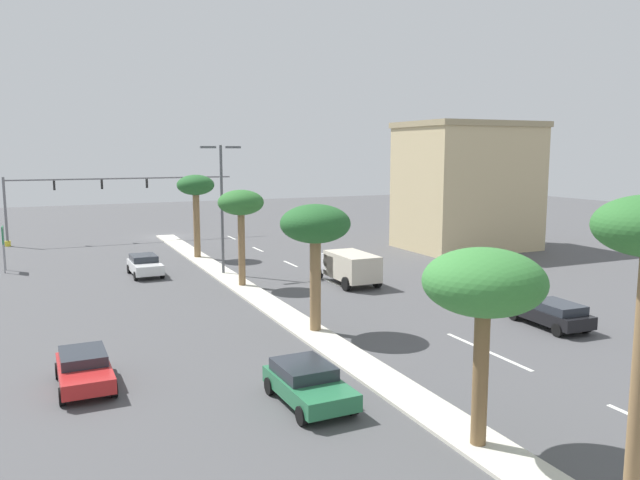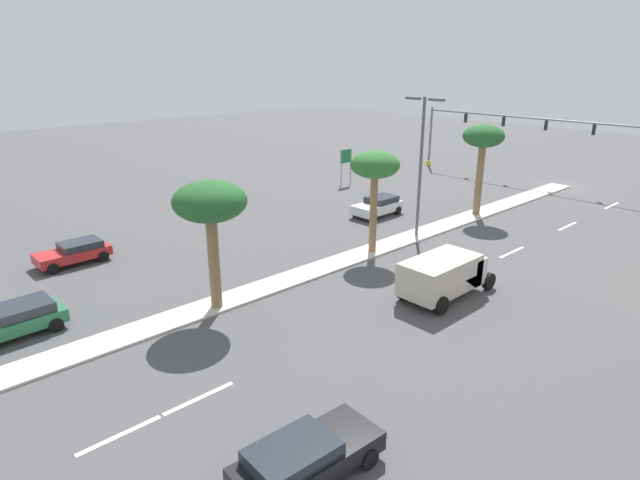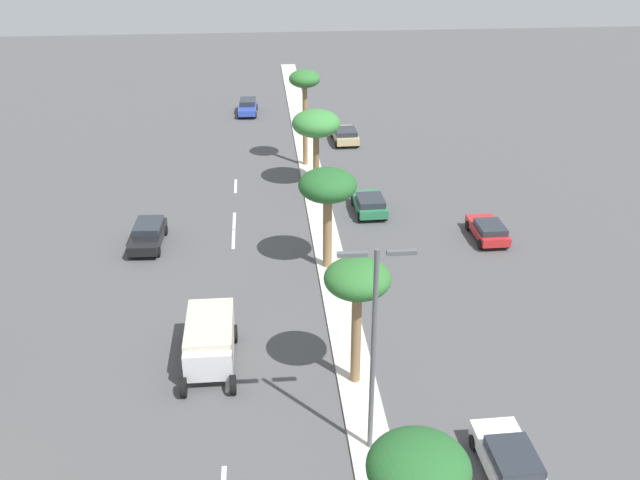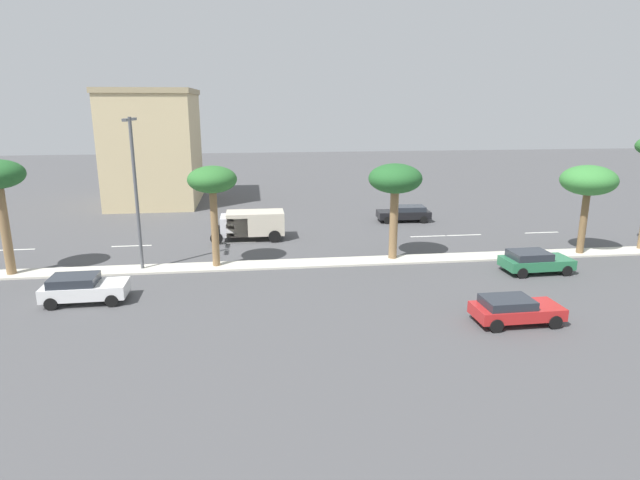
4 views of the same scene
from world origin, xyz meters
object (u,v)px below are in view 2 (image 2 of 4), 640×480
at_px(palm_tree_outboard, 483,140).
at_px(palm_tree_rear, 375,168).
at_px(sedan_white_inboard, 378,206).
at_px(traffic_signal_gantry, 484,130).
at_px(sedan_green_center, 16,319).
at_px(sedan_red_trailing, 74,252).
at_px(sedan_black_outboard, 305,458).
at_px(directional_road_sign, 346,160).
at_px(box_truck, 445,274).
at_px(palm_tree_right, 210,205).
at_px(street_lamp_right, 421,156).

bearing_deg(palm_tree_outboard, palm_tree_rear, 90.52).
bearing_deg(sedan_white_inboard, traffic_signal_gantry, -81.35).
bearing_deg(traffic_signal_gantry, sedan_green_center, 95.84).
bearing_deg(sedan_red_trailing, sedan_black_outboard, 176.94).
xyz_separation_m(traffic_signal_gantry, directional_road_sign, (6.24, 13.68, -2.21)).
distance_m(palm_tree_rear, sedan_black_outboard, 19.80).
height_order(palm_tree_rear, sedan_black_outboard, palm_tree_rear).
bearing_deg(sedan_black_outboard, box_truck, -71.07).
height_order(sedan_green_center, sedan_red_trailing, sedan_green_center).
bearing_deg(palm_tree_right, directional_road_sign, -58.24).
bearing_deg(traffic_signal_gantry, directional_road_sign, 65.49).
bearing_deg(palm_tree_rear, palm_tree_outboard, -89.48).
bearing_deg(street_lamp_right, sedan_green_center, 81.49).
distance_m(palm_tree_rear, palm_tree_right, 11.42).
bearing_deg(box_truck, palm_tree_rear, -17.01).
height_order(street_lamp_right, sedan_white_inboard, street_lamp_right).
distance_m(palm_tree_outboard, sedan_white_inboard, 9.11).
height_order(traffic_signal_gantry, box_truck, traffic_signal_gantry).
height_order(directional_road_sign, sedan_green_center, directional_road_sign).
bearing_deg(sedan_red_trailing, palm_tree_rear, -126.65).
distance_m(sedan_green_center, sedan_black_outboard, 15.44).
xyz_separation_m(palm_tree_outboard, box_truck, (-6.91, 14.15, -4.57)).
xyz_separation_m(street_lamp_right, sedan_red_trailing, (10.65, 18.84, -4.82)).
distance_m(directional_road_sign, palm_tree_outboard, 14.72).
relative_size(palm_tree_outboard, palm_tree_right, 1.10).
relative_size(sedan_red_trailing, box_truck, 0.75).
bearing_deg(box_truck, sedan_green_center, 58.88).
bearing_deg(box_truck, sedan_black_outboard, 108.93).
xyz_separation_m(sedan_green_center, sedan_red_trailing, (7.09, -4.92, -0.03)).
xyz_separation_m(traffic_signal_gantry, palm_tree_right, (-8.38, 37.29, 0.62)).
height_order(traffic_signal_gantry, street_lamp_right, street_lamp_right).
xyz_separation_m(sedan_green_center, sedan_black_outboard, (-14.98, -3.74, 0.01)).
xyz_separation_m(palm_tree_right, sedan_green_center, (3.76, 7.83, -4.48)).
relative_size(palm_tree_outboard, sedan_green_center, 1.64).
xyz_separation_m(sedan_black_outboard, sedan_red_trailing, (22.07, -1.18, -0.04)).
bearing_deg(street_lamp_right, palm_tree_right, 90.75).
xyz_separation_m(sedan_white_inboard, box_truck, (-12.03, 8.53, 0.45)).
distance_m(palm_tree_right, box_truck, 12.12).
distance_m(directional_road_sign, palm_tree_right, 27.92).
bearing_deg(directional_road_sign, sedan_black_outboard, 132.99).
distance_m(sedan_green_center, box_truck, 20.07).
bearing_deg(palm_tree_right, sedan_red_trailing, 15.04).
relative_size(palm_tree_right, box_truck, 1.14).
bearing_deg(traffic_signal_gantry, sedan_white_inboard, 98.65).
bearing_deg(palm_tree_outboard, sedan_red_trailing, 68.21).
bearing_deg(sedan_black_outboard, directional_road_sign, -47.01).
xyz_separation_m(directional_road_sign, sedan_white_inboard, (-9.19, 5.75, -1.61)).
bearing_deg(palm_tree_right, palm_tree_outboard, -89.27).
xyz_separation_m(palm_tree_outboard, street_lamp_right, (-0.09, 7.57, -0.27)).
height_order(sedan_white_inboard, sedan_red_trailing, sedan_white_inboard).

